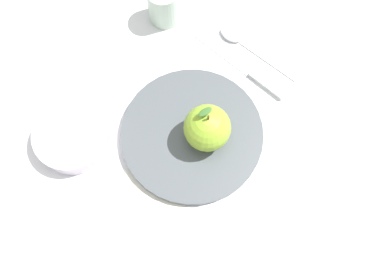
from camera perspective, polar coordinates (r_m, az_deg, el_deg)
ground_plane at (r=0.73m, az=0.64°, el=1.32°), size 2.40×2.40×0.00m
dinner_plate at (r=0.71m, az=-0.00°, el=-0.27°), size 0.26×0.26×0.02m
apple at (r=0.66m, az=2.16°, el=0.56°), size 0.08×0.08×0.09m
side_bowl at (r=0.73m, az=-17.17°, el=-0.48°), size 0.14×0.14×0.04m
cup at (r=0.81m, az=-4.17°, el=18.31°), size 0.06×0.06×0.08m
knife at (r=0.78m, az=7.85°, el=9.12°), size 0.22×0.09×0.01m
spoon at (r=0.81m, az=7.05°, el=13.23°), size 0.18×0.09×0.01m
linen_napkin at (r=0.69m, az=-7.48°, el=-12.74°), size 0.20×0.18×0.00m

